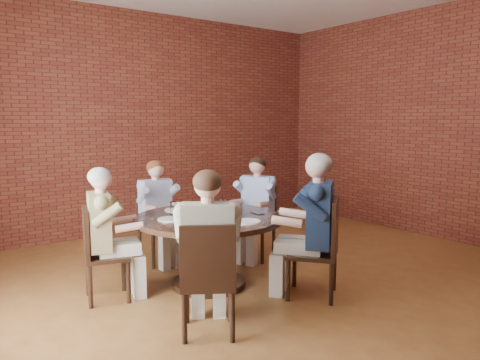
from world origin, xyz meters
TOP-DOWN VIEW (x-y plane):
  - floor at (0.00, 0.00)m, footprint 7.00×7.00m
  - wall_back at (0.00, 3.50)m, footprint 7.00×0.00m
  - wall_right at (3.25, 0.00)m, footprint 0.00×7.00m
  - dining_table at (-0.62, 0.72)m, footprint 1.54×1.54m
  - chair_a at (0.46, 1.24)m, footprint 0.54×0.54m
  - diner_a at (0.39, 1.21)m, footprint 0.77×0.72m
  - chair_b at (-0.70, 1.83)m, footprint 0.42×0.42m
  - diner_b at (-0.69, 1.76)m, footprint 0.52×0.63m
  - chair_c at (-1.70, 1.00)m, footprint 0.50×0.50m
  - diner_c at (-1.62, 0.98)m, footprint 0.73×0.65m
  - chair_d at (-1.26, -0.29)m, footprint 0.60×0.60m
  - diner_d at (-1.21, -0.21)m, footprint 0.81×0.85m
  - chair_e at (0.12, -0.20)m, footprint 0.66×0.66m
  - diner_e at (0.06, -0.13)m, footprint 0.90×0.92m
  - plate_a at (-0.27, 1.05)m, footprint 0.26×0.26m
  - plate_b at (-0.75, 1.17)m, footprint 0.26×0.26m
  - plate_c at (-1.03, 0.78)m, footprint 0.26×0.26m
  - plate_d at (-0.47, 0.25)m, footprint 0.26×0.26m
  - glass_a at (-0.36, 0.84)m, footprint 0.07×0.07m
  - glass_b at (-0.49, 0.83)m, footprint 0.07×0.07m
  - glass_c at (-0.88, 0.99)m, footprint 0.07×0.07m
  - glass_d at (-0.86, 0.79)m, footprint 0.07×0.07m
  - glass_e at (-0.80, 0.59)m, footprint 0.07×0.07m
  - glass_f at (-0.68, 0.34)m, footprint 0.07×0.07m
  - glass_g at (-0.55, 0.62)m, footprint 0.07×0.07m
  - smartphone at (-0.12, 0.52)m, footprint 0.08×0.16m

SIDE VIEW (x-z plane):
  - floor at x=0.00m, z-range 0.00..0.00m
  - chair_b at x=-0.70m, z-range 0.04..0.94m
  - chair_a at x=0.46m, z-range 0.04..0.95m
  - chair_c at x=-1.70m, z-range 0.04..0.96m
  - chair_d at x=-1.26m, z-range 0.04..0.99m
  - dining_table at x=-0.62m, z-range 0.15..0.90m
  - chair_e at x=0.12m, z-range 0.04..1.02m
  - diner_b at x=-0.69m, z-range 0.00..1.26m
  - diner_a at x=0.39m, z-range 0.00..1.29m
  - diner_c at x=-1.62m, z-range 0.00..1.30m
  - diner_d at x=-1.21m, z-range 0.00..1.35m
  - diner_e at x=0.06m, z-range 0.00..1.42m
  - smartphone at x=-0.12m, z-range 0.75..0.76m
  - plate_a at x=-0.27m, z-range 0.75..0.76m
  - plate_b at x=-0.75m, z-range 0.75..0.76m
  - plate_c at x=-1.03m, z-range 0.75..0.76m
  - plate_d at x=-0.47m, z-range 0.75..0.76m
  - glass_a at x=-0.36m, z-range 0.75..0.89m
  - glass_b at x=-0.49m, z-range 0.75..0.89m
  - glass_c at x=-0.88m, z-range 0.75..0.89m
  - glass_d at x=-0.86m, z-range 0.75..0.89m
  - glass_e at x=-0.80m, z-range 0.75..0.89m
  - glass_f at x=-0.68m, z-range 0.75..0.89m
  - glass_g at x=-0.55m, z-range 0.75..0.89m
  - wall_back at x=0.00m, z-range -1.80..5.20m
  - wall_right at x=3.25m, z-range -1.80..5.20m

